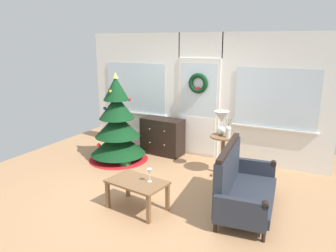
% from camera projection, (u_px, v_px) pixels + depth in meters
% --- Properties ---
extents(ground_plane, '(6.76, 6.76, 0.00)m').
position_uv_depth(ground_plane, '(150.00, 193.00, 5.26)').
color(ground_plane, '#AD7F56').
extents(back_wall_with_door, '(5.20, 0.19, 2.55)m').
position_uv_depth(back_wall_with_door, '(199.00, 96.00, 6.72)').
color(back_wall_with_door, white).
rests_on(back_wall_with_door, ground).
extents(christmas_tree, '(1.22, 1.22, 1.80)m').
position_uv_depth(christmas_tree, '(118.00, 129.00, 6.61)').
color(christmas_tree, '#4C331E').
rests_on(christmas_tree, ground).
extents(dresser_cabinet, '(0.93, 0.49, 0.78)m').
position_uv_depth(dresser_cabinet, '(162.00, 136.00, 7.02)').
color(dresser_cabinet, black).
rests_on(dresser_cabinet, ground).
extents(settee_sofa, '(0.86, 1.59, 0.96)m').
position_uv_depth(settee_sofa, '(240.00, 185.00, 4.67)').
color(settee_sofa, black).
rests_on(settee_sofa, ground).
extents(side_table, '(0.50, 0.48, 0.73)m').
position_uv_depth(side_table, '(223.00, 147.00, 5.91)').
color(side_table, brown).
rests_on(side_table, ground).
extents(table_lamp, '(0.28, 0.28, 0.44)m').
position_uv_depth(table_lamp, '(222.00, 120.00, 5.85)').
color(table_lamp, silver).
rests_on(table_lamp, side_table).
extents(flower_vase, '(0.11, 0.10, 0.35)m').
position_uv_depth(flower_vase, '(228.00, 131.00, 5.73)').
color(flower_vase, beige).
rests_on(flower_vase, side_table).
extents(coffee_table, '(0.90, 0.63, 0.44)m').
position_uv_depth(coffee_table, '(137.00, 185.00, 4.68)').
color(coffee_table, brown).
rests_on(coffee_table, ground).
extents(wine_glass, '(0.08, 0.08, 0.20)m').
position_uv_depth(wine_glass, '(150.00, 172.00, 4.61)').
color(wine_glass, silver).
rests_on(wine_glass, coffee_table).
extents(gift_box, '(0.17, 0.15, 0.17)m').
position_uv_depth(gift_box, '(125.00, 162.00, 6.38)').
color(gift_box, '#266633').
rests_on(gift_box, ground).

